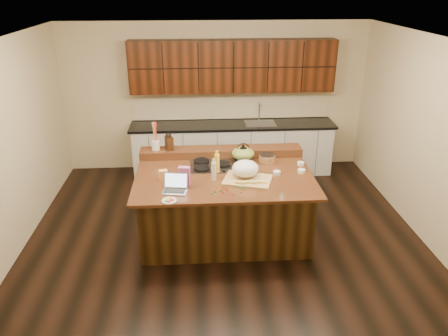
{
  "coord_description": "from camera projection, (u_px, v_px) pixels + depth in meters",
  "views": [
    {
      "loc": [
        -0.36,
        -5.36,
        3.37
      ],
      "look_at": [
        0.0,
        0.05,
        1.0
      ],
      "focal_mm": 35.0,
      "sensor_mm": 36.0,
      "label": 1
    }
  ],
  "objects": [
    {
      "name": "laptop",
      "position": [
        175.0,
        186.0,
        5.45
      ],
      "size": [
        0.34,
        0.29,
        0.21
      ],
      "rotation": [
        0.0,
        0.0,
        -0.16
      ],
      "color": "#B7B7BC",
      "rests_on": "island"
    },
    {
      "name": "gumdrop_6",
      "position": [
        241.0,
        192.0,
        5.41
      ],
      "size": [
        0.02,
        0.02,
        0.02
      ],
      "primitive_type": "ellipsoid",
      "color": "red",
      "rests_on": "island"
    },
    {
      "name": "gumdrop_10",
      "position": [
        232.0,
        194.0,
        5.35
      ],
      "size": [
        0.02,
        0.02,
        0.02
      ],
      "primitive_type": "ellipsoid",
      "color": "red",
      "rests_on": "island"
    },
    {
      "name": "candy_plate",
      "position": [
        169.0,
        201.0,
        5.21
      ],
      "size": [
        0.21,
        0.21,
        0.01
      ],
      "primitive_type": "cylinder",
      "rotation": [
        0.0,
        0.0,
        0.19
      ],
      "color": "white",
      "rests_on": "island"
    },
    {
      "name": "kitchen_timer",
      "position": [
        282.0,
        194.0,
        5.3
      ],
      "size": [
        0.08,
        0.08,
        0.07
      ],
      "primitive_type": "cone",
      "rotation": [
        0.0,
        0.0,
        0.05
      ],
      "color": "silver",
      "rests_on": "island"
    },
    {
      "name": "oil_bottle",
      "position": [
        217.0,
        163.0,
        5.92
      ],
      "size": [
        0.09,
        0.09,
        0.27
      ],
      "primitive_type": "cylinder",
      "rotation": [
        0.0,
        0.0,
        0.43
      ],
      "color": "yellow",
      "rests_on": "island"
    },
    {
      "name": "gumdrop_3",
      "position": [
        238.0,
        187.0,
        5.54
      ],
      "size": [
        0.02,
        0.02,
        0.02
      ],
      "primitive_type": "ellipsoid",
      "color": "#198C26",
      "rests_on": "island"
    },
    {
      "name": "vinegar_bottle",
      "position": [
        214.0,
        171.0,
        5.71
      ],
      "size": [
        0.08,
        0.08,
        0.25
      ],
      "primitive_type": "cylinder",
      "rotation": [
        0.0,
        0.0,
        0.37
      ],
      "color": "silver",
      "rests_on": "island"
    },
    {
      "name": "gumdrop_12",
      "position": [
        227.0,
        190.0,
        5.47
      ],
      "size": [
        0.02,
        0.02,
        0.02
      ],
      "primitive_type": "ellipsoid",
      "color": "red",
      "rests_on": "island"
    },
    {
      "name": "utensil_crock",
      "position": [
        156.0,
        145.0,
        6.41
      ],
      "size": [
        0.13,
        0.13,
        0.14
      ],
      "primitive_type": "cylinder",
      "rotation": [
        0.0,
        0.0,
        0.09
      ],
      "color": "white",
      "rests_on": "back_ledge"
    },
    {
      "name": "knife_block",
      "position": [
        169.0,
        143.0,
        6.41
      ],
      "size": [
        0.14,
        0.18,
        0.2
      ],
      "primitive_type": "cube",
      "rotation": [
        0.0,
        0.0,
        0.3
      ],
      "color": "black",
      "rests_on": "back_ledge"
    },
    {
      "name": "strainer_bowl",
      "position": [
        267.0,
        159.0,
        6.32
      ],
      "size": [
        0.24,
        0.24,
        0.09
      ],
      "primitive_type": "cylinder",
      "rotation": [
        0.0,
        0.0,
        0.02
      ],
      "color": "#996B3F",
      "rests_on": "island"
    },
    {
      "name": "gumdrop_13",
      "position": [
        215.0,
        192.0,
        5.41
      ],
      "size": [
        0.02,
        0.02,
        0.02
      ],
      "primitive_type": "ellipsoid",
      "color": "#198C26",
      "rests_on": "island"
    },
    {
      "name": "gumdrop_7",
      "position": [
        241.0,
        188.0,
        5.52
      ],
      "size": [
        0.02,
        0.02,
        0.02
      ],
      "primitive_type": "ellipsoid",
      "color": "#198C26",
      "rests_on": "island"
    },
    {
      "name": "gumdrop_5",
      "position": [
        212.0,
        193.0,
        5.38
      ],
      "size": [
        0.02,
        0.02,
        0.02
      ],
      "primitive_type": "ellipsoid",
      "color": "#198C26",
      "rests_on": "island"
    },
    {
      "name": "ramekin_c",
      "position": [
        301.0,
        164.0,
        6.2
      ],
      "size": [
        0.12,
        0.12,
        0.04
      ],
      "primitive_type": "cylinder",
      "rotation": [
        0.0,
        0.0,
        0.23
      ],
      "color": "white",
      "rests_on": "island"
    },
    {
      "name": "back_counter",
      "position": [
        233.0,
        121.0,
        7.93
      ],
      "size": [
        3.7,
        0.66,
        2.4
      ],
      "color": "silver",
      "rests_on": "ground"
    },
    {
      "name": "green_bowl",
      "position": [
        243.0,
        154.0,
        6.26
      ],
      "size": [
        0.41,
        0.41,
        0.18
      ],
      "primitive_type": "ellipsoid",
      "rotation": [
        0.0,
        0.0,
        -0.36
      ],
      "color": "olive",
      "rests_on": "cooktop"
    },
    {
      "name": "gumdrop_2",
      "position": [
        216.0,
        187.0,
        5.53
      ],
      "size": [
        0.02,
        0.02,
        0.02
      ],
      "primitive_type": "ellipsoid",
      "color": "red",
      "rests_on": "island"
    },
    {
      "name": "cooktop",
      "position": [
        223.0,
        165.0,
        6.17
      ],
      "size": [
        0.92,
        0.52,
        0.05
      ],
      "color": "gray",
      "rests_on": "island"
    },
    {
      "name": "package_box",
      "position": [
        163.0,
        175.0,
        5.7
      ],
      "size": [
        0.12,
        0.1,
        0.15
      ],
      "primitive_type": "cube",
      "rotation": [
        0.0,
        0.0,
        0.2
      ],
      "color": "#F3A255",
      "rests_on": "island"
    },
    {
      "name": "wooden_tray",
      "position": [
        246.0,
        171.0,
        5.74
      ],
      "size": [
        0.71,
        0.6,
        0.25
      ],
      "rotation": [
        0.0,
        0.0,
        -0.3
      ],
      "color": "tan",
      "rests_on": "island"
    },
    {
      "name": "back_ledge",
      "position": [
        221.0,
        152.0,
        6.52
      ],
      "size": [
        2.4,
        0.3,
        0.12
      ],
      "primitive_type": "cube",
      "color": "black",
      "rests_on": "island"
    },
    {
      "name": "pink_bag",
      "position": [
        184.0,
        177.0,
        5.53
      ],
      "size": [
        0.15,
        0.1,
        0.27
      ],
      "primitive_type": "cube",
      "rotation": [
        0.0,
        0.0,
        -0.19
      ],
      "color": "#B85691",
      "rests_on": "island"
    },
    {
      "name": "kettle",
      "position": [
        243.0,
        153.0,
        6.26
      ],
      "size": [
        0.21,
        0.21,
        0.19
      ],
      "primitive_type": "ellipsoid",
      "rotation": [
        0.0,
        0.0,
        0.01
      ],
      "color": "black",
      "rests_on": "cooktop"
    },
    {
      "name": "ramekin_a",
      "position": [
        301.0,
        171.0,
        5.96
      ],
      "size": [
        0.13,
        0.13,
        0.04
      ],
      "primitive_type": "cylinder",
      "rotation": [
        0.0,
        0.0,
        -0.33
      ],
      "color": "white",
      "rests_on": "island"
    },
    {
      "name": "gumdrop_1",
      "position": [
        238.0,
        186.0,
        5.55
      ],
      "size": [
        0.02,
        0.02,
        0.02
      ],
      "primitive_type": "ellipsoid",
      "color": "#198C26",
      "rests_on": "island"
    },
    {
      "name": "island",
      "position": [
        224.0,
        205.0,
        6.08
      ],
      "size": [
        2.4,
        1.6,
        0.92
      ],
      "color": "black",
      "rests_on": "ground"
    },
    {
      "name": "gumdrop_11",
      "position": [
        244.0,
        189.0,
        5.47
      ],
      "size": [
        0.02,
        0.02,
        0.02
      ],
      "primitive_type": "ellipsoid",
      "color": "#198C26",
      "rests_on": "island"
    },
    {
      "name": "gumdrop_8",
      "position": [
        222.0,
        190.0,
        5.46
      ],
      "size": [
        0.02,
        0.02,
        0.02
      ],
      "primitive_type": "ellipsoid",
      "color": "red",
      "rests_on": "island"
    },
    {
      "name": "gumdrop_0",
      "position": [
        223.0,
        193.0,
        5.39
      ],
      "size": [
        0.02,
        0.02,
        0.02
      ],
      "primitive_type": "ellipsoid",
      "color": "red",
      "rests_on": "island"
    },
    {
      "name": "room",
      "position": [
        224.0,
        145.0,
        5.73
      ],
      "size": [
        5.52,
        5.02,
        2.72
      ],
      "color": "black",
      "rests_on": "ground"
    },
    {
      "name": "gumdrop_4",
      "position": [
        215.0,
        191.0,
        5.45
      ],
      "size": [
        0.02,
        0.02,
        0.02
      ],
      "primitive_type": "ellipsoid",
      "color": "red",
      "rests_on": "island"
    },
    {
      "name": "gumdrop_9",
      "position": [
        220.0,
        191.0,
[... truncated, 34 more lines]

